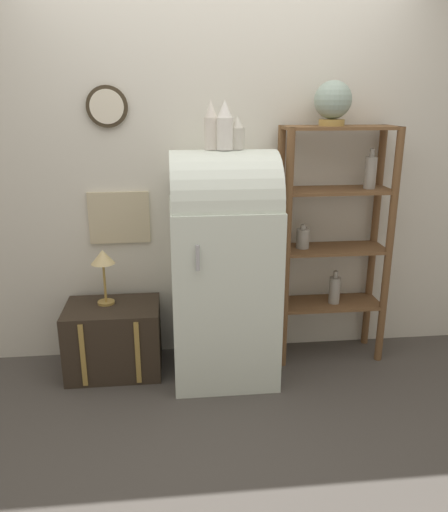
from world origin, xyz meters
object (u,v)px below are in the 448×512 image
(vase_center, at_px, (225,127))
(suitcase_trunk, at_px, (114,339))
(vase_right, at_px, (237,134))
(refrigerator, at_px, (223,262))
(globe, at_px, (333,102))
(desk_lamp, at_px, (103,261))
(vase_left, at_px, (211,127))

(vase_center, bearing_deg, suitcase_trunk, 173.36)
(vase_right, bearing_deg, refrigerator, -173.97)
(refrigerator, bearing_deg, vase_center, -62.69)
(suitcase_trunk, height_order, globe, globe)
(globe, bearing_deg, vase_right, -167.34)
(suitcase_trunk, xyz_separation_m, vase_right, (0.80, -0.06, 1.31))
(globe, height_order, desk_lamp, globe)
(globe, xyz_separation_m, desk_lamp, (-1.45, -0.03, -0.97))
(refrigerator, height_order, suitcase_trunk, refrigerator)
(refrigerator, height_order, vase_right, vase_right)
(refrigerator, xyz_separation_m, vase_left, (-0.07, 0.01, 0.83))
(vase_left, xyz_separation_m, vase_right, (0.15, 0.00, -0.04))
(globe, bearing_deg, desk_lamp, -178.99)
(globe, xyz_separation_m, vase_center, (-0.68, -0.16, -0.14))
(suitcase_trunk, relative_size, desk_lamp, 1.66)
(vase_center, height_order, desk_lamp, vase_center)
(desk_lamp, bearing_deg, suitcase_trunk, -51.39)
(globe, bearing_deg, vase_center, -166.87)
(suitcase_trunk, height_order, vase_right, vase_right)
(suitcase_trunk, bearing_deg, desk_lamp, 128.61)
(refrigerator, distance_m, suitcase_trunk, 0.90)
(suitcase_trunk, bearing_deg, vase_right, -4.38)
(vase_center, bearing_deg, globe, 13.13)
(suitcase_trunk, distance_m, vase_right, 1.54)
(refrigerator, bearing_deg, vase_left, 173.40)
(vase_left, bearing_deg, desk_lamp, 170.78)
(vase_center, xyz_separation_m, desk_lamp, (-0.77, 0.13, -0.84))
(suitcase_trunk, relative_size, vase_left, 2.15)
(refrigerator, distance_m, vase_left, 0.83)
(globe, xyz_separation_m, vase_right, (-0.61, -0.14, -0.18))
(refrigerator, height_order, globe, globe)
(vase_left, distance_m, desk_lamp, 1.09)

